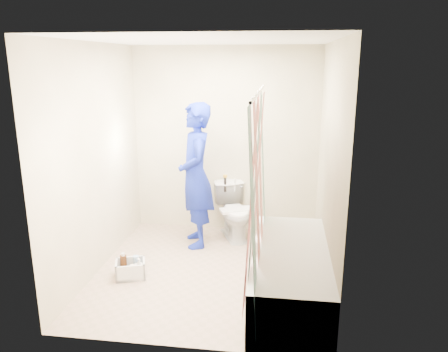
# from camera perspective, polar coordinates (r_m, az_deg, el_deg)

# --- Properties ---
(floor) EXTENTS (2.60, 2.60, 0.00)m
(floor) POSITION_cam_1_polar(r_m,az_deg,el_deg) (4.84, -1.90, -12.36)
(floor) COLOR gray
(floor) RESTS_ON ground
(ceiling) EXTENTS (2.40, 2.60, 0.02)m
(ceiling) POSITION_cam_1_polar(r_m,az_deg,el_deg) (4.31, -2.19, 17.32)
(ceiling) COLOR white
(ceiling) RESTS_ON wall_back
(wall_back) EXTENTS (2.40, 0.02, 2.40)m
(wall_back) POSITION_cam_1_polar(r_m,az_deg,el_deg) (5.68, 0.20, 4.60)
(wall_back) COLOR beige
(wall_back) RESTS_ON ground
(wall_front) EXTENTS (2.40, 0.02, 2.40)m
(wall_front) POSITION_cam_1_polar(r_m,az_deg,el_deg) (3.20, -6.00, -3.77)
(wall_front) COLOR beige
(wall_front) RESTS_ON ground
(wall_left) EXTENTS (0.02, 2.60, 2.40)m
(wall_left) POSITION_cam_1_polar(r_m,az_deg,el_deg) (4.77, -16.39, 1.98)
(wall_left) COLOR beige
(wall_left) RESTS_ON ground
(wall_right) EXTENTS (0.02, 2.60, 2.40)m
(wall_right) POSITION_cam_1_polar(r_m,az_deg,el_deg) (4.38, 13.61, 1.05)
(wall_right) COLOR beige
(wall_right) RESTS_ON ground
(bathtub) EXTENTS (0.70, 1.75, 0.50)m
(bathtub) POSITION_cam_1_polar(r_m,az_deg,el_deg) (4.29, 8.62, -12.35)
(bathtub) COLOR white
(bathtub) RESTS_ON ground
(curtain_rod) EXTENTS (0.02, 1.90, 0.02)m
(curtain_rod) POSITION_cam_1_polar(r_m,az_deg,el_deg) (3.83, 4.58, 10.84)
(curtain_rod) COLOR silver
(curtain_rod) RESTS_ON wall_back
(shower_curtain) EXTENTS (0.06, 1.75, 1.80)m
(shower_curtain) POSITION_cam_1_polar(r_m,az_deg,el_deg) (4.00, 4.31, -2.55)
(shower_curtain) COLOR white
(shower_curtain) RESTS_ON curtain_rod
(toilet) EXTENTS (0.62, 0.77, 0.69)m
(toilet) POSITION_cam_1_polar(r_m,az_deg,el_deg) (5.59, 1.38, -4.67)
(toilet) COLOR white
(toilet) RESTS_ON ground
(tank_lid) EXTENTS (0.46, 0.34, 0.03)m
(tank_lid) POSITION_cam_1_polar(r_m,az_deg,el_deg) (5.47, 1.72, -4.45)
(tank_lid) COLOR silver
(tank_lid) RESTS_ON toilet
(tank_internals) EXTENTS (0.16, 0.09, 0.23)m
(tank_internals) POSITION_cam_1_polar(r_m,az_deg,el_deg) (5.65, 0.48, -0.90)
(tank_internals) COLOR black
(tank_internals) RESTS_ON toilet
(plumber) EXTENTS (0.60, 0.74, 1.75)m
(plumber) POSITION_cam_1_polar(r_m,az_deg,el_deg) (5.24, -3.70, 0.02)
(plumber) COLOR #103AA3
(plumber) RESTS_ON ground
(cleaning_caddy) EXTENTS (0.36, 0.32, 0.23)m
(cleaning_caddy) POSITION_cam_1_polar(r_m,az_deg,el_deg) (4.79, -11.99, -11.87)
(cleaning_caddy) COLOR silver
(cleaning_caddy) RESTS_ON ground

